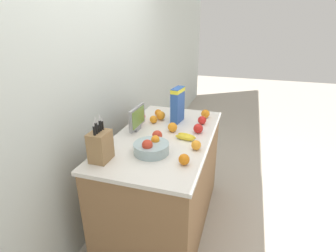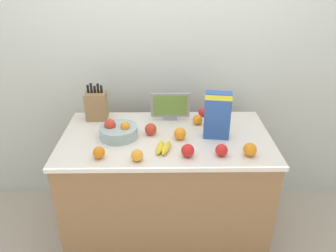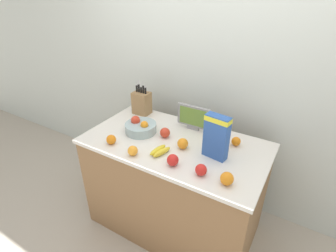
% 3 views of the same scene
% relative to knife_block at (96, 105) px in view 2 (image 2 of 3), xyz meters
% --- Properties ---
extents(ground_plane, '(14.00, 14.00, 0.00)m').
position_rel_knife_block_xyz_m(ground_plane, '(0.53, -0.29, -1.03)').
color(ground_plane, '#B2A899').
extents(wall_back, '(9.00, 0.06, 2.60)m').
position_rel_knife_block_xyz_m(wall_back, '(0.53, 0.33, 0.27)').
color(wall_back, silver).
rests_on(wall_back, ground_plane).
extents(counter, '(1.46, 0.80, 0.92)m').
position_rel_knife_block_xyz_m(counter, '(0.53, -0.29, -0.57)').
color(counter, olive).
rests_on(counter, ground_plane).
extents(knife_block, '(0.16, 0.12, 0.33)m').
position_rel_knife_block_xyz_m(knife_block, '(0.00, 0.00, 0.00)').
color(knife_block, '#937047').
rests_on(knife_block, counter).
extents(small_monitor, '(0.29, 0.03, 0.22)m').
position_rel_knife_block_xyz_m(small_monitor, '(0.56, -0.03, 0.01)').
color(small_monitor, gray).
rests_on(small_monitor, counter).
extents(cereal_box, '(0.19, 0.10, 0.33)m').
position_rel_knife_block_xyz_m(cereal_box, '(0.87, -0.31, 0.07)').
color(cereal_box, '#2D56A8').
rests_on(cereal_box, counter).
extents(fruit_bowl, '(0.26, 0.26, 0.13)m').
position_rel_knife_block_xyz_m(fruit_bowl, '(0.20, -0.30, -0.07)').
color(fruit_bowl, '#99B2B7').
rests_on(fruit_bowl, counter).
extents(banana_bunch, '(0.12, 0.18, 0.04)m').
position_rel_knife_block_xyz_m(banana_bunch, '(0.51, -0.48, -0.09)').
color(banana_bunch, yellow).
rests_on(banana_bunch, counter).
extents(apple_near_bananas, '(0.07, 0.07, 0.07)m').
position_rel_knife_block_xyz_m(apple_near_bananas, '(0.82, 0.03, -0.08)').
color(apple_near_bananas, red).
rests_on(apple_near_bananas, counter).
extents(apple_front, '(0.08, 0.08, 0.08)m').
position_rel_knife_block_xyz_m(apple_front, '(0.66, -0.56, -0.07)').
color(apple_front, red).
rests_on(apple_front, counter).
extents(apple_leftmost, '(0.08, 0.08, 0.08)m').
position_rel_knife_block_xyz_m(apple_leftmost, '(0.42, -0.27, -0.07)').
color(apple_leftmost, red).
rests_on(apple_leftmost, counter).
extents(apple_rear, '(0.08, 0.08, 0.08)m').
position_rel_knife_block_xyz_m(apple_rear, '(0.87, -0.55, -0.07)').
color(apple_rear, red).
rests_on(apple_rear, counter).
extents(orange_front_right, '(0.08, 0.08, 0.08)m').
position_rel_knife_block_xyz_m(orange_front_right, '(0.11, -0.57, -0.07)').
color(orange_front_right, orange).
rests_on(orange_front_right, counter).
extents(orange_near_bowl, '(0.08, 0.08, 0.08)m').
position_rel_knife_block_xyz_m(orange_near_bowl, '(0.35, -0.60, -0.07)').
color(orange_near_bowl, orange).
rests_on(orange_near_bowl, counter).
extents(orange_back_center, '(0.09, 0.09, 0.09)m').
position_rel_knife_block_xyz_m(orange_back_center, '(0.87, -0.15, -0.07)').
color(orange_back_center, orange).
rests_on(orange_back_center, counter).
extents(orange_mid_left, '(0.08, 0.08, 0.08)m').
position_rel_knife_block_xyz_m(orange_mid_left, '(0.62, -0.34, -0.07)').
color(orange_mid_left, orange).
rests_on(orange_mid_left, counter).
extents(orange_mid_right, '(0.07, 0.07, 0.07)m').
position_rel_knife_block_xyz_m(orange_mid_right, '(0.76, -0.11, -0.07)').
color(orange_mid_right, orange).
rests_on(orange_mid_right, counter).
extents(orange_front_left, '(0.09, 0.09, 0.09)m').
position_rel_knife_block_xyz_m(orange_front_left, '(1.05, -0.55, -0.07)').
color(orange_front_left, orange).
rests_on(orange_front_left, counter).
extents(orange_front_center, '(0.07, 0.07, 0.07)m').
position_rel_knife_block_xyz_m(orange_front_center, '(0.96, -0.09, -0.07)').
color(orange_front_center, orange).
rests_on(orange_front_center, counter).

